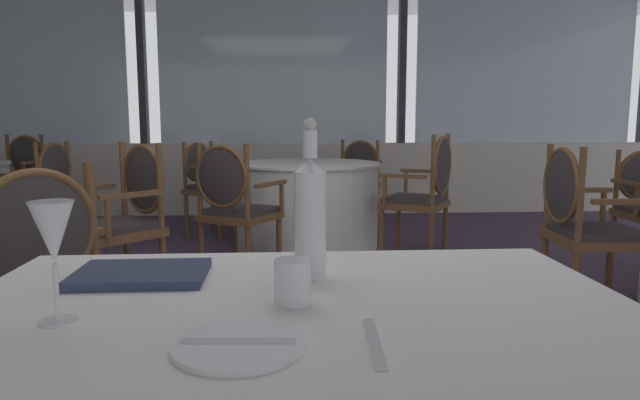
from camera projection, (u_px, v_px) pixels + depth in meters
name	position (u px, v px, depth m)	size (l,w,h in m)	color
ground_plane	(263.00, 349.00, 2.71)	(14.15, 14.15, 0.00)	#47384C
window_wall_far	(275.00, 120.00, 6.60)	(9.67, 0.14, 2.80)	silver
side_plate	(238.00, 345.00, 0.86)	(0.21, 0.21, 0.01)	white
butter_knife	(238.00, 342.00, 0.85)	(0.18, 0.02, 0.00)	silver
dinner_fork	(374.00, 342.00, 0.87)	(0.20, 0.02, 0.00)	silver
water_bottle	(310.00, 214.00, 1.23)	(0.07, 0.07, 0.35)	white
wine_glass	(53.00, 236.00, 0.95)	(0.07, 0.07, 0.21)	white
water_tumbler	(293.00, 282.00, 1.06)	(0.07, 0.07, 0.09)	white
menu_book	(141.00, 274.00, 1.24)	(0.28, 0.20, 0.02)	#2D3856
background_table_0	(306.00, 205.00, 4.90)	(1.29, 1.29, 0.75)	white
dining_chair_0_0	(209.00, 180.00, 5.36)	(0.63, 0.65, 0.91)	brown
dining_chair_0_1	(233.00, 200.00, 3.93)	(0.65, 0.63, 0.95)	brown
dining_chair_0_2	(426.00, 188.00, 4.38)	(0.63, 0.65, 1.00)	brown
dining_chair_0_3	(355.00, 175.00, 5.82)	(0.65, 0.63, 0.91)	brown
dining_chair_1_1	(42.00, 188.00, 4.62)	(0.56, 0.61, 0.94)	brown
dining_chair_1_2	(19.00, 173.00, 5.75)	(0.61, 0.56, 0.97)	brown
dining_chair_2_0	(582.00, 217.00, 3.11)	(0.49, 0.55, 0.97)	brown
dining_chair_3_0	(125.00, 210.00, 3.31)	(0.66, 0.66, 0.97)	brown
dining_chair_3_3	(25.00, 274.00, 1.99)	(0.66, 0.66, 0.95)	brown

